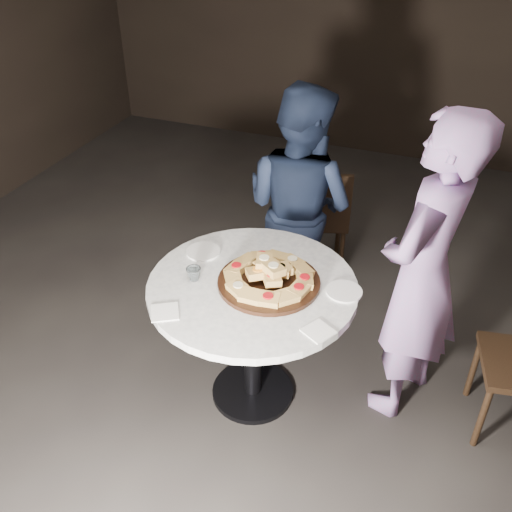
# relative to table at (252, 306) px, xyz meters

# --- Properties ---
(floor) EXTENTS (7.00, 7.00, 0.00)m
(floor) POSITION_rel_table_xyz_m (0.07, 0.01, -0.63)
(floor) COLOR black
(floor) RESTS_ON ground
(table) EXTENTS (1.34, 1.34, 0.77)m
(table) POSITION_rel_table_xyz_m (0.00, 0.00, 0.00)
(table) COLOR black
(table) RESTS_ON ground
(serving_board) EXTENTS (0.56, 0.56, 0.02)m
(serving_board) POSITION_rel_table_xyz_m (0.08, 0.03, 0.15)
(serving_board) COLOR black
(serving_board) RESTS_ON table
(focaccia_pile) EXTENTS (0.45, 0.43, 0.12)m
(focaccia_pile) POSITION_rel_table_xyz_m (0.08, 0.03, 0.20)
(focaccia_pile) COLOR tan
(focaccia_pile) RESTS_ON serving_board
(plate_left) EXTENTS (0.23, 0.23, 0.01)m
(plate_left) POSITION_rel_table_xyz_m (-0.34, 0.16, 0.15)
(plate_left) COLOR white
(plate_left) RESTS_ON table
(plate_right) EXTENTS (0.19, 0.19, 0.01)m
(plate_right) POSITION_rel_table_xyz_m (0.43, 0.09, 0.15)
(plate_right) COLOR white
(plate_right) RESTS_ON table
(water_glass) EXTENTS (0.09, 0.09, 0.07)m
(water_glass) POSITION_rel_table_xyz_m (-0.28, -0.07, 0.18)
(water_glass) COLOR silver
(water_glass) RESTS_ON table
(napkin_near) EXTENTS (0.17, 0.17, 0.01)m
(napkin_near) POSITION_rel_table_xyz_m (-0.29, -0.35, 0.15)
(napkin_near) COLOR white
(napkin_near) RESTS_ON table
(napkin_far) EXTENTS (0.16, 0.16, 0.01)m
(napkin_far) POSITION_rel_table_xyz_m (0.40, -0.22, 0.15)
(napkin_far) COLOR white
(napkin_far) RESTS_ON table
(chair_far) EXTENTS (0.49, 0.51, 0.83)m
(chair_far) POSITION_rel_table_xyz_m (0.00, 1.25, -0.15)
(chair_far) COLOR black
(chair_far) RESTS_ON ground
(diner_navy) EXTENTS (0.88, 0.78, 1.51)m
(diner_navy) POSITION_rel_table_xyz_m (-0.03, 0.83, 0.13)
(diner_navy) COLOR #141D32
(diner_navy) RESTS_ON ground
(diner_teal) EXTENTS (0.57, 0.70, 1.66)m
(diner_teal) POSITION_rel_table_xyz_m (0.76, 0.29, 0.20)
(diner_teal) COLOR #8669A3
(diner_teal) RESTS_ON ground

